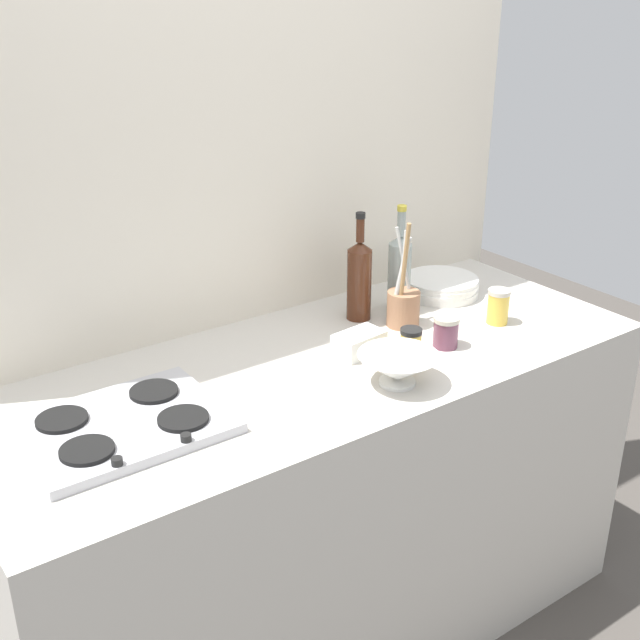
{
  "coord_description": "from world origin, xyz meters",
  "views": [
    {
      "loc": [
        -1.1,
        -1.54,
        1.85
      ],
      "look_at": [
        0.0,
        0.0,
        1.02
      ],
      "focal_mm": 45.6,
      "sensor_mm": 36.0,
      "label": 1
    }
  ],
  "objects_px": {
    "wine_bottle_mid_left": "(359,278)",
    "utensil_crock": "(403,304)",
    "plate_stack": "(441,286)",
    "condiment_jar_front": "(446,332)",
    "butter_dish": "(359,343)",
    "condiment_jar_spare": "(498,306)",
    "stovetop_hob": "(123,425)",
    "mixing_bowl": "(398,368)",
    "wine_bottle_leftmost": "(399,271)",
    "condiment_jar_rear": "(411,344)"
  },
  "relations": [
    {
      "from": "butter_dish",
      "to": "condiment_jar_spare",
      "type": "xyz_separation_m",
      "value": [
        0.45,
        -0.07,
        0.02
      ]
    },
    {
      "from": "stovetop_hob",
      "to": "plate_stack",
      "type": "distance_m",
      "value": 1.15
    },
    {
      "from": "stovetop_hob",
      "to": "plate_stack",
      "type": "bearing_deg",
      "value": 9.26
    },
    {
      "from": "plate_stack",
      "to": "wine_bottle_mid_left",
      "type": "relative_size",
      "value": 0.74
    },
    {
      "from": "utensil_crock",
      "to": "condiment_jar_spare",
      "type": "height_order",
      "value": "utensil_crock"
    },
    {
      "from": "stovetop_hob",
      "to": "condiment_jar_spare",
      "type": "height_order",
      "value": "condiment_jar_spare"
    },
    {
      "from": "utensil_crock",
      "to": "plate_stack",
      "type": "bearing_deg",
      "value": 23.47
    },
    {
      "from": "plate_stack",
      "to": "utensil_crock",
      "type": "distance_m",
      "value": 0.28
    },
    {
      "from": "plate_stack",
      "to": "wine_bottle_leftmost",
      "type": "height_order",
      "value": "wine_bottle_leftmost"
    },
    {
      "from": "condiment_jar_spare",
      "to": "mixing_bowl",
      "type": "bearing_deg",
      "value": -166.36
    },
    {
      "from": "wine_bottle_leftmost",
      "to": "condiment_jar_spare",
      "type": "height_order",
      "value": "wine_bottle_leftmost"
    },
    {
      "from": "wine_bottle_leftmost",
      "to": "butter_dish",
      "type": "distance_m",
      "value": 0.33
    },
    {
      "from": "mixing_bowl",
      "to": "condiment_jar_spare",
      "type": "relative_size",
      "value": 1.97
    },
    {
      "from": "butter_dish",
      "to": "condiment_jar_front",
      "type": "xyz_separation_m",
      "value": [
        0.22,
        -0.1,
        0.01
      ]
    },
    {
      "from": "mixing_bowl",
      "to": "wine_bottle_mid_left",
      "type": "bearing_deg",
      "value": 65.35
    },
    {
      "from": "butter_dish",
      "to": "condiment_jar_rear",
      "type": "relative_size",
      "value": 1.57
    },
    {
      "from": "wine_bottle_leftmost",
      "to": "mixing_bowl",
      "type": "relative_size",
      "value": 1.61
    },
    {
      "from": "mixing_bowl",
      "to": "utensil_crock",
      "type": "relative_size",
      "value": 0.64
    },
    {
      "from": "stovetop_hob",
      "to": "mixing_bowl",
      "type": "height_order",
      "value": "mixing_bowl"
    },
    {
      "from": "plate_stack",
      "to": "condiment_jar_front",
      "type": "xyz_separation_m",
      "value": [
        -0.25,
        -0.28,
        0.02
      ]
    },
    {
      "from": "wine_bottle_leftmost",
      "to": "mixing_bowl",
      "type": "xyz_separation_m",
      "value": [
        -0.3,
        -0.35,
        -0.08
      ]
    },
    {
      "from": "wine_bottle_mid_left",
      "to": "plate_stack",
      "type": "bearing_deg",
      "value": -0.76
    },
    {
      "from": "stovetop_hob",
      "to": "mixing_bowl",
      "type": "distance_m",
      "value": 0.66
    },
    {
      "from": "utensil_crock",
      "to": "condiment_jar_spare",
      "type": "distance_m",
      "value": 0.28
    },
    {
      "from": "stovetop_hob",
      "to": "wine_bottle_leftmost",
      "type": "distance_m",
      "value": 0.96
    },
    {
      "from": "stovetop_hob",
      "to": "butter_dish",
      "type": "distance_m",
      "value": 0.67
    },
    {
      "from": "butter_dish",
      "to": "condiment_jar_rear",
      "type": "bearing_deg",
      "value": -48.06
    },
    {
      "from": "condiment_jar_front",
      "to": "condiment_jar_rear",
      "type": "relative_size",
      "value": 1.03
    },
    {
      "from": "plate_stack",
      "to": "condiment_jar_front",
      "type": "relative_size",
      "value": 2.7
    },
    {
      "from": "wine_bottle_leftmost",
      "to": "condiment_jar_front",
      "type": "height_order",
      "value": "wine_bottle_leftmost"
    },
    {
      "from": "plate_stack",
      "to": "mixing_bowl",
      "type": "relative_size",
      "value": 1.17
    },
    {
      "from": "plate_stack",
      "to": "utensil_crock",
      "type": "xyz_separation_m",
      "value": [
        -0.25,
        -0.11,
        0.04
      ]
    },
    {
      "from": "stovetop_hob",
      "to": "condiment_jar_spare",
      "type": "xyz_separation_m",
      "value": [
        1.11,
        -0.07,
        0.04
      ]
    },
    {
      "from": "butter_dish",
      "to": "utensil_crock",
      "type": "distance_m",
      "value": 0.23
    },
    {
      "from": "butter_dish",
      "to": "wine_bottle_leftmost",
      "type": "bearing_deg",
      "value": 30.7
    },
    {
      "from": "mixing_bowl",
      "to": "butter_dish",
      "type": "height_order",
      "value": "mixing_bowl"
    },
    {
      "from": "utensil_crock",
      "to": "condiment_jar_rear",
      "type": "distance_m",
      "value": 0.21
    },
    {
      "from": "wine_bottle_mid_left",
      "to": "utensil_crock",
      "type": "xyz_separation_m",
      "value": [
        0.07,
        -0.11,
        -0.06
      ]
    },
    {
      "from": "mixing_bowl",
      "to": "condiment_jar_spare",
      "type": "height_order",
      "value": "condiment_jar_spare"
    },
    {
      "from": "mixing_bowl",
      "to": "condiment_jar_front",
      "type": "distance_m",
      "value": 0.26
    },
    {
      "from": "butter_dish",
      "to": "condiment_jar_rear",
      "type": "distance_m",
      "value": 0.14
    },
    {
      "from": "plate_stack",
      "to": "condiment_jar_front",
      "type": "distance_m",
      "value": 0.38
    },
    {
      "from": "butter_dish",
      "to": "condiment_jar_spare",
      "type": "bearing_deg",
      "value": -9.39
    },
    {
      "from": "butter_dish",
      "to": "condiment_jar_rear",
      "type": "xyz_separation_m",
      "value": [
        0.09,
        -0.1,
        0.01
      ]
    },
    {
      "from": "condiment_jar_front",
      "to": "condiment_jar_rear",
      "type": "xyz_separation_m",
      "value": [
        -0.12,
        0.0,
        -0.0
      ]
    },
    {
      "from": "condiment_jar_front",
      "to": "condiment_jar_spare",
      "type": "height_order",
      "value": "condiment_jar_spare"
    },
    {
      "from": "mixing_bowl",
      "to": "condiment_jar_front",
      "type": "relative_size",
      "value": 2.31
    },
    {
      "from": "condiment_jar_front",
      "to": "utensil_crock",
      "type": "bearing_deg",
      "value": 90.58
    },
    {
      "from": "butter_dish",
      "to": "utensil_crock",
      "type": "relative_size",
      "value": 0.42
    },
    {
      "from": "butter_dish",
      "to": "utensil_crock",
      "type": "xyz_separation_m",
      "value": [
        0.21,
        0.07,
        0.04
      ]
    }
  ]
}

